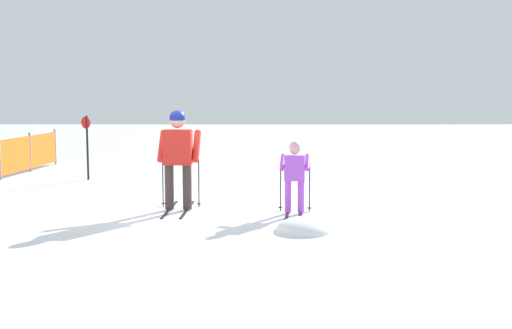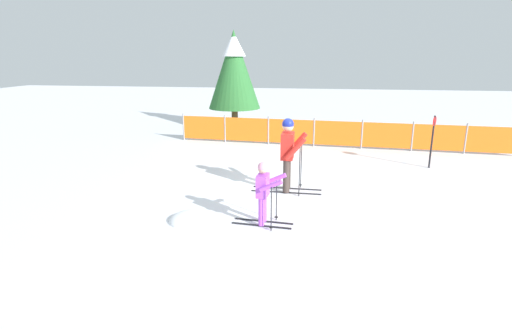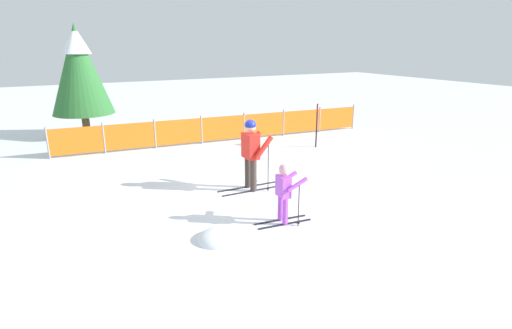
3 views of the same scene
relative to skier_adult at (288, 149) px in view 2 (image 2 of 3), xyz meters
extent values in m
plane|color=white|center=(-0.06, 0.10, -1.04)|extent=(60.00, 60.00, 0.00)
cube|color=black|center=(-0.02, 0.16, -1.03)|extent=(1.64, 0.07, 0.02)
cube|color=black|center=(-0.02, -0.16, -1.03)|extent=(1.64, 0.07, 0.02)
cylinder|color=#3F332D|center=(-0.02, 0.16, -0.63)|extent=(0.16, 0.16, 0.78)
cylinder|color=#3F332D|center=(-0.02, -0.16, -0.63)|extent=(0.16, 0.16, 0.78)
cube|color=red|center=(-0.02, 0.00, 0.07)|extent=(0.28, 0.49, 0.61)
cylinder|color=red|center=(0.18, 0.30, 0.07)|extent=(0.49, 0.13, 0.56)
cylinder|color=red|center=(0.17, -0.31, 0.07)|extent=(0.49, 0.13, 0.56)
sphere|color=#D8AD8C|center=(-0.02, 0.00, 0.52)|extent=(0.26, 0.26, 0.26)
sphere|color=navy|center=(-0.02, 0.00, 0.57)|extent=(0.27, 0.27, 0.27)
cylinder|color=black|center=(0.29, 0.32, -0.43)|extent=(0.02, 0.02, 1.21)
cylinder|color=black|center=(0.29, 0.32, -0.98)|extent=(0.07, 0.07, 0.01)
cylinder|color=black|center=(0.28, -0.33, -0.43)|extent=(0.02, 0.02, 1.21)
cylinder|color=black|center=(0.28, -0.33, -0.98)|extent=(0.07, 0.07, 0.01)
cube|color=black|center=(-0.31, -1.90, -1.03)|extent=(1.15, 0.15, 0.02)
cube|color=black|center=(-0.33, -2.11, -1.03)|extent=(1.15, 0.15, 0.02)
cylinder|color=#B24CD8|center=(-0.31, -1.90, -0.74)|extent=(0.11, 0.11, 0.55)
cylinder|color=#B24CD8|center=(-0.33, -2.11, -0.74)|extent=(0.11, 0.11, 0.55)
cube|color=#B24CD8|center=(-0.32, -2.00, -0.26)|extent=(0.22, 0.36, 0.42)
cylinder|color=#B24CD8|center=(-0.11, -1.81, -0.18)|extent=(0.44, 0.12, 0.27)
cylinder|color=#B24CD8|center=(-0.15, -2.23, -0.18)|extent=(0.44, 0.12, 0.27)
sphere|color=#D8AD8C|center=(-0.32, -2.00, 0.06)|extent=(0.18, 0.18, 0.18)
sphere|color=pink|center=(-0.32, -2.00, 0.10)|extent=(0.19, 0.19, 0.19)
cylinder|color=black|center=(-0.09, -1.78, -0.61)|extent=(0.02, 0.02, 0.85)
cylinder|color=black|center=(-0.09, -1.78, -0.98)|extent=(0.07, 0.07, 0.01)
cylinder|color=black|center=(-0.13, -2.27, -0.61)|extent=(0.02, 0.02, 0.85)
cylinder|color=black|center=(-0.13, -2.27, -0.98)|extent=(0.07, 0.07, 0.01)
cylinder|color=gray|center=(-4.35, 5.29, -0.53)|extent=(0.06, 0.06, 1.01)
cylinder|color=gray|center=(-2.72, 5.17, -0.53)|extent=(0.06, 0.06, 1.01)
cylinder|color=gray|center=(-1.09, 5.05, -0.53)|extent=(0.06, 0.06, 1.01)
cylinder|color=gray|center=(0.54, 4.93, -0.53)|extent=(0.06, 0.06, 1.01)
cylinder|color=gray|center=(2.17, 4.81, -0.53)|extent=(0.06, 0.06, 1.01)
cylinder|color=gray|center=(3.79, 4.69, -0.53)|extent=(0.06, 0.06, 1.01)
cylinder|color=gray|center=(5.42, 4.58, -0.53)|extent=(0.06, 0.06, 1.01)
cube|color=orange|center=(-3.53, 5.23, -0.53)|extent=(1.63, 0.15, 0.85)
cube|color=orange|center=(-1.90, 5.11, -0.53)|extent=(1.63, 0.15, 0.85)
cube|color=orange|center=(-0.28, 4.99, -0.53)|extent=(1.63, 0.15, 0.85)
cube|color=orange|center=(1.35, 4.87, -0.53)|extent=(1.63, 0.15, 0.85)
cube|color=orange|center=(2.98, 4.75, -0.53)|extent=(1.63, 0.15, 0.85)
cube|color=orange|center=(4.61, 4.64, -0.53)|extent=(1.63, 0.15, 0.85)
cube|color=orange|center=(6.24, 4.52, -0.53)|extent=(1.63, 0.15, 0.85)
cylinder|color=#4C3823|center=(-2.97, 8.13, -0.60)|extent=(0.28, 0.28, 0.88)
cone|color=#2A6930|center=(-2.97, 8.13, 1.48)|extent=(2.24, 2.24, 3.27)
cone|color=white|center=(-2.97, 8.13, 2.53)|extent=(1.01, 1.01, 0.98)
cylinder|color=black|center=(3.86, 2.65, -0.28)|extent=(0.05, 0.05, 1.50)
cylinder|color=red|center=(3.88, 2.67, 0.31)|extent=(0.16, 0.25, 0.28)
ellipsoid|color=white|center=(-1.66, -2.09, -1.04)|extent=(0.98, 0.83, 0.39)
camera|label=1|loc=(-11.02, -1.50, 1.00)|focal=45.00mm
camera|label=2|loc=(0.63, -9.01, 2.09)|focal=28.00mm
camera|label=3|loc=(-4.22, -8.25, 2.43)|focal=28.00mm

